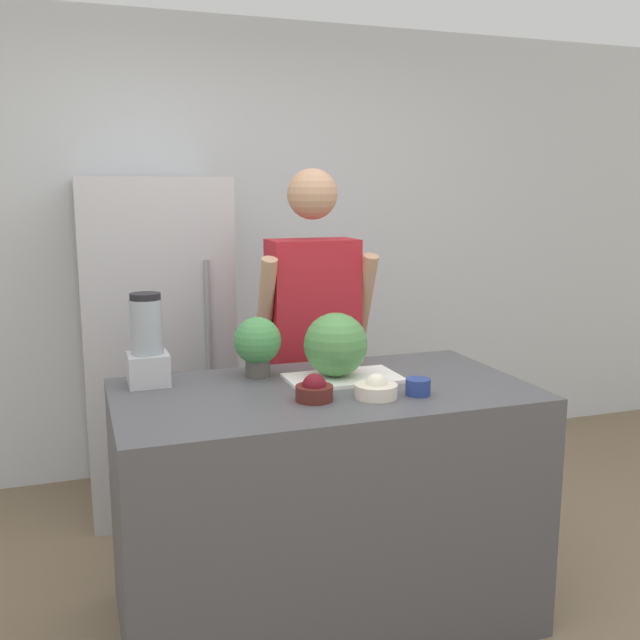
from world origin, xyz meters
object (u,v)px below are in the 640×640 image
object	(u,v)px
watermelon	(336,345)
potted_plant	(257,343)
refrigerator	(155,344)
person	(313,353)
bowl_small_blue	(418,387)
bowl_cream	(376,389)
bowl_cherries	(314,390)
blender	(147,345)

from	to	relation	value
watermelon	potted_plant	xyz separation A→B (m)	(-0.27, 0.14, -0.00)
refrigerator	watermelon	distance (m)	1.36
person	potted_plant	size ratio (longest dim) A/B	7.35
person	bowl_small_blue	distance (m)	0.84
watermelon	bowl_small_blue	distance (m)	0.38
watermelon	bowl_cream	size ratio (longest dim) A/B	1.62
watermelon	bowl_cherries	distance (m)	0.31
refrigerator	blender	xyz separation A→B (m)	(-0.14, -1.06, 0.22)
watermelon	bowl_small_blue	size ratio (longest dim) A/B	2.75
person	bowl_cherries	world-z (taller)	person
watermelon	bowl_small_blue	world-z (taller)	watermelon
refrigerator	person	distance (m)	0.94
bowl_cream	blender	size ratio (longest dim) A/B	0.44
bowl_cherries	bowl_small_blue	xyz separation A→B (m)	(0.37, -0.06, -0.01)
person	watermelon	bearing A→B (deg)	-99.15
bowl_small_blue	potted_plant	xyz separation A→B (m)	(-0.48, 0.44, 0.10)
watermelon	potted_plant	bearing A→B (deg)	152.49
bowl_cream	blender	world-z (taller)	blender
refrigerator	person	bearing A→B (deg)	-46.99
watermelon	bowl_small_blue	bearing A→B (deg)	-55.45
bowl_cherries	blender	distance (m)	0.67
refrigerator	bowl_small_blue	xyz separation A→B (m)	(0.76, -1.52, 0.10)
person	bowl_cherries	xyz separation A→B (m)	(-0.25, -0.77, 0.06)
bowl_cream	bowl_small_blue	xyz separation A→B (m)	(0.15, -0.02, -0.00)
bowl_small_blue	bowl_cherries	bearing A→B (deg)	171.31
person	blender	bearing A→B (deg)	-154.34
refrigerator	blender	distance (m)	1.09
bowl_cherries	bowl_small_blue	distance (m)	0.38
refrigerator	potted_plant	bearing A→B (deg)	-75.30
bowl_cream	refrigerator	bearing A→B (deg)	112.05
blender	watermelon	bearing A→B (deg)	-12.89
refrigerator	person	xyz separation A→B (m)	(0.64, -0.69, 0.05)
person	blender	size ratio (longest dim) A/B	4.99
bowl_cherries	bowl_cream	distance (m)	0.22
blender	refrigerator	bearing A→B (deg)	82.70
watermelon	potted_plant	distance (m)	0.31
refrigerator	bowl_cherries	bearing A→B (deg)	-75.12
bowl_cherries	blender	world-z (taller)	blender
bowl_cherries	bowl_cream	size ratio (longest dim) A/B	0.87
watermelon	blender	size ratio (longest dim) A/B	0.71
bowl_cream	potted_plant	distance (m)	0.54
bowl_cherries	person	bearing A→B (deg)	71.78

